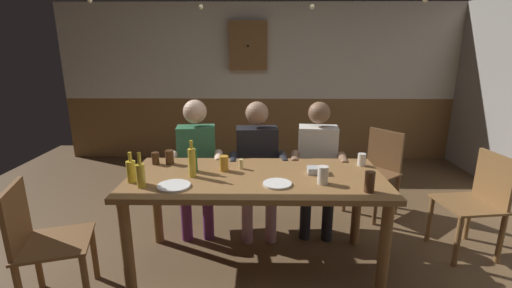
% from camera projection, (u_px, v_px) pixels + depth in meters
% --- Properties ---
extents(ground_plane, '(7.16, 7.16, 0.00)m').
position_uv_depth(ground_plane, '(256.00, 266.00, 2.87)').
color(ground_plane, brown).
extents(back_wall_upper, '(5.97, 0.12, 1.40)m').
position_uv_depth(back_wall_upper, '(259.00, 52.00, 5.29)').
color(back_wall_upper, silver).
extents(back_wall_wainscot, '(5.97, 0.12, 0.95)m').
position_uv_depth(back_wall_wainscot, '(259.00, 128.00, 5.61)').
color(back_wall_wainscot, brown).
rests_on(back_wall_wainscot, ground_plane).
extents(dining_table, '(1.94, 0.88, 0.78)m').
position_uv_depth(dining_table, '(256.00, 189.00, 2.70)').
color(dining_table, brown).
rests_on(dining_table, ground_plane).
extents(person_0, '(0.53, 0.53, 1.25)m').
position_uv_depth(person_0, '(197.00, 160.00, 3.35)').
color(person_0, '#33724C').
rests_on(person_0, ground_plane).
extents(person_1, '(0.55, 0.55, 1.24)m').
position_uv_depth(person_1, '(257.00, 161.00, 3.34)').
color(person_1, black).
rests_on(person_1, ground_plane).
extents(person_2, '(0.53, 0.55, 1.23)m').
position_uv_depth(person_2, '(317.00, 161.00, 3.34)').
color(person_2, silver).
rests_on(person_2, ground_plane).
extents(chair_empty_near_right, '(0.55, 0.55, 0.88)m').
position_uv_depth(chair_empty_near_right, '(41.00, 241.00, 2.35)').
color(chair_empty_near_right, brown).
rests_on(chair_empty_near_right, ground_plane).
extents(chair_empty_near_left, '(0.49, 0.49, 0.88)m').
position_uv_depth(chair_empty_near_left, '(477.00, 201.00, 2.96)').
color(chair_empty_near_left, brown).
rests_on(chair_empty_near_left, ground_plane).
extents(chair_empty_far_end, '(0.62, 0.62, 0.88)m').
position_uv_depth(chair_empty_far_end, '(377.00, 169.00, 3.72)').
color(chair_empty_far_end, brown).
rests_on(chair_empty_far_end, ground_plane).
extents(table_candle, '(0.04, 0.04, 0.08)m').
position_uv_depth(table_candle, '(241.00, 164.00, 2.82)').
color(table_candle, '#F9E08C').
rests_on(table_candle, dining_table).
extents(condiment_caddy, '(0.14, 0.10, 0.05)m').
position_uv_depth(condiment_caddy, '(317.00, 170.00, 2.72)').
color(condiment_caddy, '#B2B7BC').
rests_on(condiment_caddy, dining_table).
extents(plate_0, '(0.23, 0.23, 0.01)m').
position_uv_depth(plate_0, '(174.00, 186.00, 2.46)').
color(plate_0, white).
rests_on(plate_0, dining_table).
extents(plate_1, '(0.20, 0.20, 0.01)m').
position_uv_depth(plate_1, '(277.00, 184.00, 2.50)').
color(plate_1, white).
rests_on(plate_1, dining_table).
extents(bottle_0, '(0.06, 0.06, 0.25)m').
position_uv_depth(bottle_0, '(141.00, 175.00, 2.44)').
color(bottle_0, gold).
rests_on(bottle_0, dining_table).
extents(bottle_1, '(0.07, 0.07, 0.24)m').
position_uv_depth(bottle_1, '(193.00, 160.00, 2.75)').
color(bottle_1, '#195923').
rests_on(bottle_1, dining_table).
extents(bottle_2, '(0.06, 0.06, 0.28)m').
position_uv_depth(bottle_2, '(192.00, 162.00, 2.63)').
color(bottle_2, gold).
rests_on(bottle_2, dining_table).
extents(bottle_3, '(0.07, 0.07, 0.23)m').
position_uv_depth(bottle_3, '(131.00, 171.00, 2.53)').
color(bottle_3, gold).
rests_on(bottle_3, dining_table).
extents(pint_glass_0, '(0.07, 0.07, 0.10)m').
position_uv_depth(pint_glass_0, '(362.00, 160.00, 2.89)').
color(pint_glass_0, white).
rests_on(pint_glass_0, dining_table).
extents(pint_glass_1, '(0.07, 0.07, 0.12)m').
position_uv_depth(pint_glass_1, '(224.00, 163.00, 2.77)').
color(pint_glass_1, gold).
rests_on(pint_glass_1, dining_table).
extents(pint_glass_2, '(0.07, 0.07, 0.12)m').
position_uv_depth(pint_glass_2, '(170.00, 157.00, 2.93)').
color(pint_glass_2, '#4C2D19').
rests_on(pint_glass_2, dining_table).
extents(pint_glass_3, '(0.08, 0.08, 0.13)m').
position_uv_depth(pint_glass_3, '(323.00, 175.00, 2.51)').
color(pint_glass_3, white).
rests_on(pint_glass_3, dining_table).
extents(pint_glass_4, '(0.06, 0.06, 0.10)m').
position_uv_depth(pint_glass_4, '(155.00, 158.00, 2.93)').
color(pint_glass_4, '#4C2D19').
rests_on(pint_glass_4, dining_table).
extents(pint_glass_5, '(0.07, 0.07, 0.14)m').
position_uv_depth(pint_glass_5, '(370.00, 182.00, 2.36)').
color(pint_glass_5, '#4C2D19').
rests_on(pint_glass_5, dining_table).
extents(wall_dart_cabinet, '(0.56, 0.15, 0.70)m').
position_uv_depth(wall_dart_cabinet, '(248.00, 46.00, 5.15)').
color(wall_dart_cabinet, brown).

